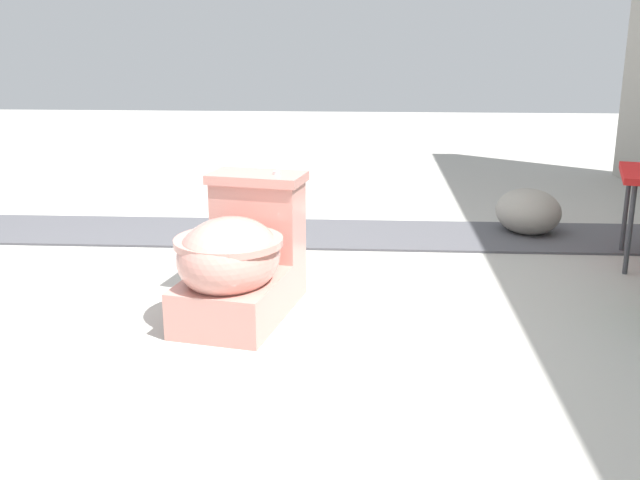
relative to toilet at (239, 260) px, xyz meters
The scene contains 4 objects.
ground_plane 0.25m from the toilet, 51.51° to the right, with size 14.00×14.00×0.00m, color #A8A59E.
gravel_strip 1.23m from the toilet, 160.62° to the left, with size 0.56×8.00×0.01m, color #4C4C51.
toilet is the anchor object (origin of this frame).
boulder_near 1.81m from the toilet, 132.93° to the left, with size 0.36×0.31×0.24m, color gray.
Camera 1 is at (2.54, 0.55, 1.06)m, focal length 42.00 mm.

